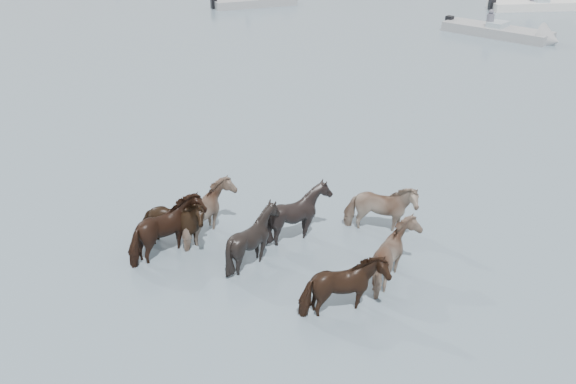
# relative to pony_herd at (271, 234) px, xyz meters

# --- Properties ---
(ground) EXTENTS (400.00, 400.00, 0.00)m
(ground) POSITION_rel_pony_herd_xyz_m (1.87, -0.83, -0.53)
(ground) COLOR slate
(ground) RESTS_ON ground
(pony_herd) EXTENTS (6.64, 4.62, 1.53)m
(pony_herd) POSITION_rel_pony_herd_xyz_m (0.00, 0.00, 0.00)
(pony_herd) COLOR black
(pony_herd) RESTS_ON ground
(motorboat_a) EXTENTS (5.46, 4.61, 1.92)m
(motorboat_a) POSITION_rel_pony_herd_xyz_m (-8.48, 28.54, -0.30)
(motorboat_a) COLOR gray
(motorboat_a) RESTS_ON ground
(motorboat_b) EXTENTS (6.01, 4.17, 1.92)m
(motorboat_b) POSITION_rel_pony_herd_xyz_m (6.07, 22.97, -0.31)
(motorboat_b) COLOR gray
(motorboat_b) RESTS_ON ground
(motorboat_c) EXTENTS (6.61, 3.86, 1.92)m
(motorboat_c) POSITION_rel_pony_herd_xyz_m (8.81, 31.74, -0.31)
(motorboat_c) COLOR silver
(motorboat_c) RESTS_ON ground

